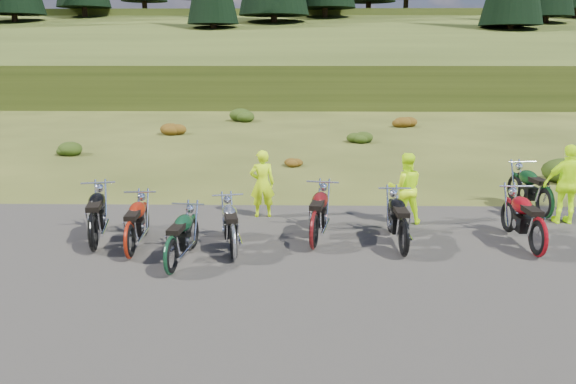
{
  "coord_description": "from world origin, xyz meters",
  "views": [
    {
      "loc": [
        -0.15,
        -10.01,
        3.92
      ],
      "look_at": [
        -0.37,
        1.57,
        1.0
      ],
      "focal_mm": 35.0,
      "sensor_mm": 36.0,
      "label": 1
    }
  ],
  "objects_px": {
    "motorcycle_3": "(234,261)",
    "motorcycle_7": "(543,220)",
    "person_middle": "(262,185)",
    "motorcycle_0": "(95,253)"
  },
  "relations": [
    {
      "from": "motorcycle_0",
      "to": "person_middle",
      "type": "relative_size",
      "value": 1.37
    },
    {
      "from": "motorcycle_0",
      "to": "person_middle",
      "type": "xyz_separation_m",
      "value": [
        3.21,
        2.51,
        0.81
      ]
    },
    {
      "from": "motorcycle_0",
      "to": "person_middle",
      "type": "distance_m",
      "value": 4.15
    },
    {
      "from": "motorcycle_0",
      "to": "person_middle",
      "type": "bearing_deg",
      "value": -64.22
    },
    {
      "from": "motorcycle_0",
      "to": "motorcycle_3",
      "type": "bearing_deg",
      "value": -110.66
    },
    {
      "from": "motorcycle_3",
      "to": "motorcycle_7",
      "type": "height_order",
      "value": "motorcycle_7"
    },
    {
      "from": "motorcycle_3",
      "to": "motorcycle_0",
      "type": "bearing_deg",
      "value": 69.86
    },
    {
      "from": "motorcycle_3",
      "to": "person_middle",
      "type": "height_order",
      "value": "person_middle"
    },
    {
      "from": "motorcycle_0",
      "to": "motorcycle_7",
      "type": "relative_size",
      "value": 0.99
    },
    {
      "from": "motorcycle_7",
      "to": "person_middle",
      "type": "distance_m",
      "value": 6.77
    }
  ]
}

